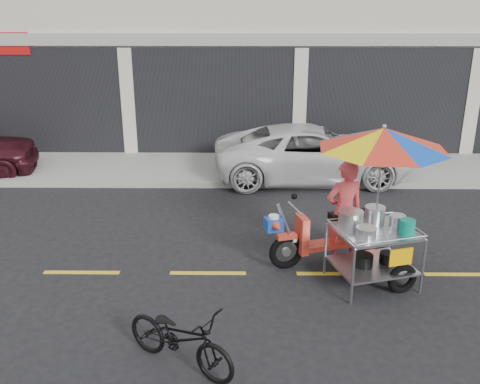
{
  "coord_description": "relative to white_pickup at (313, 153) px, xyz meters",
  "views": [
    {
      "loc": [
        -1.41,
        -7.47,
        4.09
      ],
      "look_at": [
        -1.5,
        0.6,
        1.15
      ],
      "focal_mm": 40.0,
      "sensor_mm": 36.0,
      "label": 1
    }
  ],
  "objects": [
    {
      "name": "ground",
      "position": [
        -0.17,
        -4.7,
        -0.64
      ],
      "size": [
        90.0,
        90.0,
        0.0
      ],
      "primitive_type": "plane",
      "color": "black"
    },
    {
      "name": "sidewalk",
      "position": [
        -0.17,
        0.8,
        -0.57
      ],
      "size": [
        45.0,
        3.0,
        0.15
      ],
      "primitive_type": "cube",
      "color": "gray",
      "rests_on": "ground"
    },
    {
      "name": "centerline",
      "position": [
        -0.17,
        -4.7,
        -0.64
      ],
      "size": [
        42.0,
        0.1,
        0.01
      ],
      "primitive_type": "cube",
      "color": "gold",
      "rests_on": "ground"
    },
    {
      "name": "white_pickup",
      "position": [
        0.0,
        0.0,
        0.0
      ],
      "size": [
        4.71,
        2.34,
        1.28
      ],
      "primitive_type": "imported",
      "rotation": [
        0.0,
        0.0,
        1.62
      ],
      "color": "silver",
      "rests_on": "ground"
    },
    {
      "name": "near_bicycle",
      "position": [
        -2.33,
        -6.96,
        -0.24
      ],
      "size": [
        1.57,
        1.27,
        0.8
      ],
      "primitive_type": "imported",
      "rotation": [
        0.0,
        0.0,
        1.0
      ],
      "color": "black",
      "rests_on": "ground"
    },
    {
      "name": "food_vendor_rig",
      "position": [
        0.2,
        -4.67,
        0.9
      ],
      "size": [
        2.81,
        2.32,
        2.45
      ],
      "rotation": [
        0.0,
        0.0,
        0.29
      ],
      "color": "black",
      "rests_on": "ground"
    }
  ]
}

